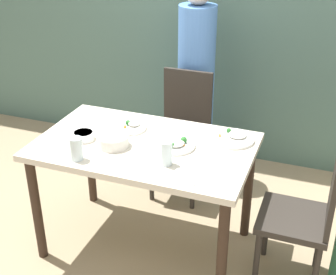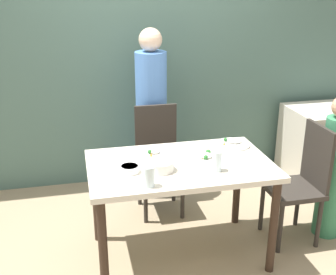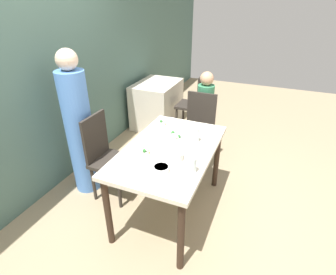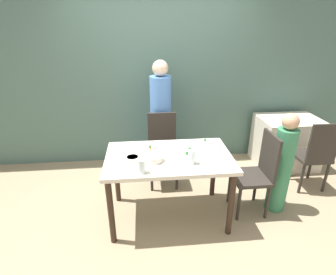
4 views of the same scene
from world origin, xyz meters
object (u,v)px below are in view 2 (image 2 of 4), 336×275
(person_adult, at_px, (152,120))
(person_child, at_px, (334,171))
(bowl_curry, at_px, (161,166))
(glass_water_tall, at_px, (217,161))
(chair_adult_spot, at_px, (158,156))
(chair_child_spot, at_px, (302,180))
(plate_rice_adult, at_px, (205,157))

(person_adult, relative_size, person_child, 1.35)
(bowl_curry, relative_size, glass_water_tall, 1.29)
(person_adult, height_order, person_child, person_adult)
(chair_adult_spot, bearing_deg, chair_child_spot, -36.02)
(person_adult, distance_m, bowl_curry, 1.16)
(person_child, relative_size, plate_rice_adult, 5.00)
(chair_child_spot, height_order, person_child, person_child)
(bowl_curry, height_order, plate_rice_adult, bowl_curry)
(chair_adult_spot, height_order, chair_child_spot, same)
(glass_water_tall, bearing_deg, plate_rice_adult, 94.93)
(plate_rice_adult, xyz_separation_m, glass_water_tall, (0.02, -0.21, 0.06))
(person_adult, bearing_deg, glass_water_tall, -80.06)
(chair_adult_spot, bearing_deg, person_child, -29.67)
(person_child, bearing_deg, glass_water_tall, -169.47)
(person_child, height_order, plate_rice_adult, person_child)
(person_adult, bearing_deg, person_child, -39.09)
(person_child, bearing_deg, person_adult, 140.91)
(bowl_curry, distance_m, glass_water_tall, 0.39)
(chair_adult_spot, xyz_separation_m, bowl_curry, (-0.16, -0.84, 0.29))
(chair_child_spot, bearing_deg, plate_rice_adult, -90.81)
(chair_child_spot, relative_size, glass_water_tall, 6.76)
(glass_water_tall, bearing_deg, chair_adult_spot, 103.17)
(bowl_curry, distance_m, plate_rice_adult, 0.37)
(chair_child_spot, relative_size, plate_rice_adult, 4.04)
(chair_adult_spot, relative_size, bowl_curry, 5.23)
(chair_child_spot, bearing_deg, bowl_curry, -84.71)
(chair_child_spot, height_order, glass_water_tall, chair_child_spot)
(chair_adult_spot, bearing_deg, glass_water_tall, -76.83)
(person_child, relative_size, bowl_curry, 6.46)
(person_child, xyz_separation_m, bowl_curry, (-1.44, -0.11, 0.24))
(chair_child_spot, xyz_separation_m, bowl_curry, (-1.16, -0.11, 0.29))
(chair_adult_spot, relative_size, plate_rice_adult, 4.04)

